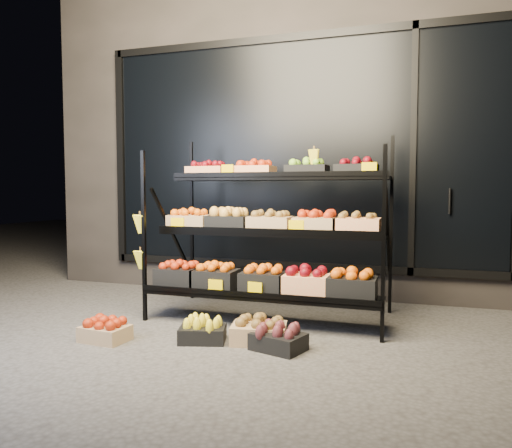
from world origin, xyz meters
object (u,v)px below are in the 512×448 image
(floor_crate_midleft, at_px, (203,331))
(floor_crate_midright, at_px, (259,330))
(floor_crate_left, at_px, (105,330))
(display_rack, at_px, (268,232))

(floor_crate_midleft, height_order, floor_crate_midright, floor_crate_midright)
(floor_crate_left, height_order, floor_crate_midleft, same)
(display_rack, height_order, floor_crate_midright, display_rack)
(floor_crate_midleft, xyz_separation_m, floor_crate_midright, (0.42, 0.11, 0.01))
(floor_crate_left, xyz_separation_m, floor_crate_midright, (1.14, 0.33, 0.01))
(floor_crate_midright, bearing_deg, floor_crate_midleft, -175.82)
(floor_crate_left, distance_m, floor_crate_midleft, 0.75)
(display_rack, distance_m, floor_crate_midright, 1.01)
(floor_crate_midleft, bearing_deg, display_rack, 55.95)
(floor_crate_midleft, distance_m, floor_crate_midright, 0.43)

